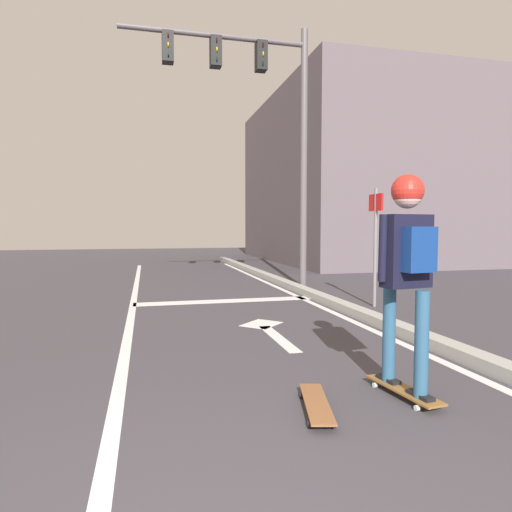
{
  "coord_description": "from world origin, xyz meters",
  "views": [
    {
      "loc": [
        -0.25,
        -1.2,
        1.41
      ],
      "look_at": [
        1.21,
        4.66,
        1.03
      ],
      "focal_mm": 31.09,
      "sensor_mm": 36.0,
      "label": 1
    }
  ],
  "objects_px": {
    "spare_skateboard": "(316,404)",
    "traffic_signal_mast": "(256,99)",
    "skateboard": "(403,390)",
    "street_sign_post": "(376,229)",
    "skater": "(408,252)"
  },
  "relations": [
    {
      "from": "street_sign_post",
      "to": "skateboard",
      "type": "bearing_deg",
      "value": -115.84
    },
    {
      "from": "skater",
      "to": "traffic_signal_mast",
      "type": "height_order",
      "value": "traffic_signal_mast"
    },
    {
      "from": "skater",
      "to": "traffic_signal_mast",
      "type": "relative_size",
      "value": 0.3
    },
    {
      "from": "skateboard",
      "to": "spare_skateboard",
      "type": "xyz_separation_m",
      "value": [
        -0.82,
        -0.11,
        0.01
      ]
    },
    {
      "from": "spare_skateboard",
      "to": "street_sign_post",
      "type": "height_order",
      "value": "street_sign_post"
    },
    {
      "from": "skateboard",
      "to": "traffic_signal_mast",
      "type": "xyz_separation_m",
      "value": [
        0.39,
        6.66,
        4.25
      ]
    },
    {
      "from": "skateboard",
      "to": "skater",
      "type": "height_order",
      "value": "skater"
    },
    {
      "from": "skateboard",
      "to": "street_sign_post",
      "type": "height_order",
      "value": "street_sign_post"
    },
    {
      "from": "spare_skateboard",
      "to": "skateboard",
      "type": "bearing_deg",
      "value": 7.48
    },
    {
      "from": "skater",
      "to": "traffic_signal_mast",
      "type": "xyz_separation_m",
      "value": [
        0.39,
        6.67,
        3.09
      ]
    },
    {
      "from": "spare_skateboard",
      "to": "traffic_signal_mast",
      "type": "bearing_deg",
      "value": 79.84
    },
    {
      "from": "spare_skateboard",
      "to": "traffic_signal_mast",
      "type": "distance_m",
      "value": 8.08
    },
    {
      "from": "skater",
      "to": "spare_skateboard",
      "type": "height_order",
      "value": "skater"
    },
    {
      "from": "spare_skateboard",
      "to": "traffic_signal_mast",
      "type": "relative_size",
      "value": 0.14
    },
    {
      "from": "traffic_signal_mast",
      "to": "skateboard",
      "type": "bearing_deg",
      "value": -93.38
    }
  ]
}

